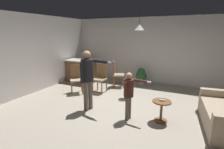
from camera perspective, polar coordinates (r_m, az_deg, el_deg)
ground at (r=4.97m, az=0.53°, el=-11.19°), size 7.68×7.68×0.00m
wall_back at (r=7.57m, az=10.93°, el=7.75°), size 6.40×0.10×2.70m
wall_left at (r=6.58m, az=-25.73°, el=5.84°), size 0.10×6.40×2.70m
kitchen_counter at (r=7.61m, az=-10.09°, el=1.16°), size 1.26×0.66×0.95m
side_table_by_couch at (r=4.37m, az=15.82°, el=-10.67°), size 0.44×0.44×0.52m
person_adult at (r=4.65m, az=-7.93°, el=0.12°), size 0.84×0.46×1.63m
person_child at (r=4.17m, az=5.59°, el=-5.38°), size 0.63×0.34×1.18m
dining_chair_by_counter at (r=6.25m, az=-11.56°, el=-0.96°), size 0.59×0.59×1.00m
dining_chair_near_wall at (r=6.21m, az=-3.78°, el=-0.79°), size 0.43×0.43×1.00m
dining_chair_centre_back at (r=6.80m, az=1.63°, el=0.48°), size 0.54×0.54×1.00m
potted_plant_corner at (r=7.27m, az=9.50°, el=-0.27°), size 0.44×0.44×0.67m
spare_remote_on_table at (r=4.28m, az=16.08°, el=-8.12°), size 0.13×0.04×0.04m
ceiling_light_pendant at (r=5.94m, az=8.96°, el=15.02°), size 0.32×0.32×0.55m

